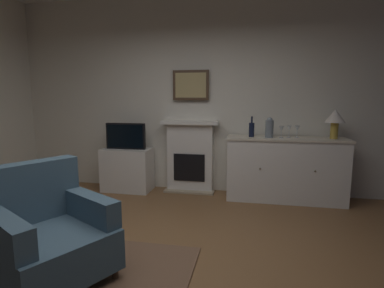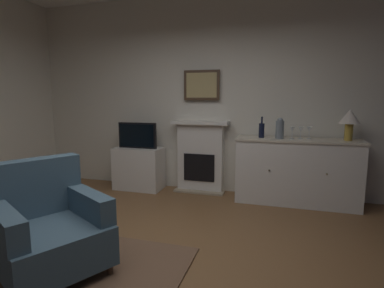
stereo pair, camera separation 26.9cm
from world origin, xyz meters
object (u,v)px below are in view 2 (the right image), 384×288
(vase_decorative, at_px, (280,128))
(sideboard_cabinet, at_px, (296,171))
(wine_bottle, at_px, (262,130))
(wine_glass_right, at_px, (309,130))
(tv_cabinet, at_px, (139,168))
(armchair, at_px, (48,228))
(table_lamp, at_px, (350,119))
(wine_glass_center, at_px, (301,130))
(fireplace_unit, at_px, (201,156))
(framed_picture, at_px, (202,85))
(tv_set, at_px, (137,135))
(wine_glass_left, at_px, (292,130))

(vase_decorative, bearing_deg, sideboard_cabinet, 11.74)
(wine_bottle, distance_m, wine_glass_right, 0.62)
(tv_cabinet, xyz_separation_m, armchair, (0.34, -2.34, 0.05))
(table_lamp, distance_m, vase_decorative, 0.86)
(wine_glass_center, bearing_deg, fireplace_unit, 173.27)
(table_lamp, distance_m, wine_glass_center, 0.60)
(sideboard_cabinet, relative_size, vase_decorative, 5.81)
(tv_cabinet, bearing_deg, wine_glass_right, 0.56)
(framed_picture, bearing_deg, table_lamp, -6.31)
(fireplace_unit, xyz_separation_m, tv_set, (-0.98, -0.19, 0.32))
(fireplace_unit, bearing_deg, wine_glass_left, -10.11)
(wine_glass_left, distance_m, armchair, 3.07)
(wine_bottle, bearing_deg, wine_glass_right, 5.39)
(table_lamp, bearing_deg, framed_picture, 173.69)
(tv_set, xyz_separation_m, armchair, (0.34, -2.32, -0.48))
(armchair, bearing_deg, wine_glass_left, 49.19)
(wine_glass_left, bearing_deg, armchair, -130.81)
(wine_bottle, relative_size, vase_decorative, 1.03)
(vase_decorative, bearing_deg, fireplace_unit, 168.93)
(wine_glass_center, relative_size, tv_cabinet, 0.22)
(wine_glass_center, height_order, tv_set, same)
(sideboard_cabinet, distance_m, vase_decorative, 0.64)
(wine_bottle, relative_size, wine_glass_left, 1.76)
(table_lamp, distance_m, tv_cabinet, 3.10)
(table_lamp, xyz_separation_m, tv_set, (-2.99, -0.01, -0.31))
(vase_decorative, bearing_deg, table_lamp, 3.37)
(sideboard_cabinet, xyz_separation_m, armchair, (-2.04, -2.33, -0.07))
(sideboard_cabinet, xyz_separation_m, table_lamp, (0.61, 0.00, 0.73))
(wine_glass_center, relative_size, armchair, 0.15)
(tv_cabinet, height_order, tv_set, tv_set)
(fireplace_unit, distance_m, vase_decorative, 1.28)
(wine_glass_center, bearing_deg, vase_decorative, -167.84)
(fireplace_unit, height_order, wine_glass_right, fireplace_unit)
(framed_picture, height_order, tv_set, framed_picture)
(framed_picture, relative_size, wine_glass_right, 3.33)
(table_lamp, bearing_deg, tv_cabinet, 179.71)
(tv_set, bearing_deg, framed_picture, 13.31)
(wine_glass_right, height_order, tv_set, same)
(wine_glass_left, distance_m, wine_glass_center, 0.13)
(wine_glass_center, height_order, vase_decorative, vase_decorative)
(tv_cabinet, bearing_deg, table_lamp, -0.29)
(vase_decorative, distance_m, armchair, 2.98)
(armchair, bearing_deg, tv_cabinet, 98.18)
(table_lamp, xyz_separation_m, armchair, (-2.65, -2.33, -0.80))
(wine_glass_right, relative_size, armchair, 0.15)
(tv_cabinet, height_order, armchair, armchair)
(sideboard_cabinet, distance_m, wine_glass_left, 0.58)
(vase_decorative, relative_size, tv_cabinet, 0.38)
(sideboard_cabinet, xyz_separation_m, wine_glass_right, (0.14, 0.04, 0.57))
(sideboard_cabinet, xyz_separation_m, wine_glass_center, (0.03, 0.01, 0.57))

